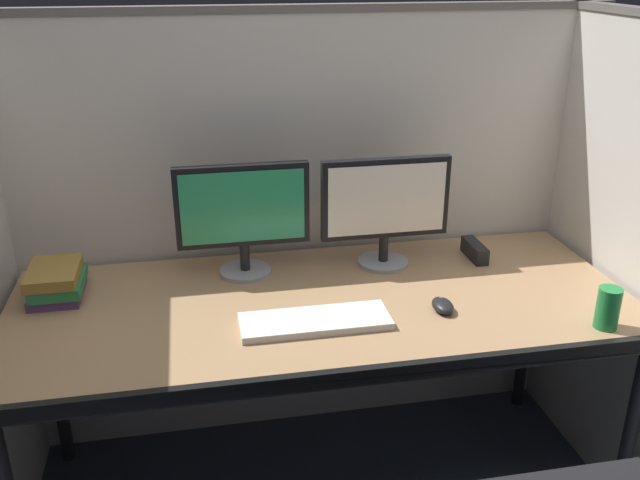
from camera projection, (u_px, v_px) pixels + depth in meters
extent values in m
cube|color=beige|center=(299.00, 236.00, 2.49)|extent=(2.20, 0.05, 1.55)
cube|color=#605B56|center=(297.00, 8.00, 2.19)|extent=(2.21, 0.06, 0.02)
cube|color=beige|center=(637.00, 277.00, 2.17)|extent=(0.05, 1.40, 1.55)
cube|color=#997551|center=(323.00, 306.00, 2.11)|extent=(1.90, 0.80, 0.04)
cube|color=black|center=(352.00, 377.00, 1.76)|extent=(1.90, 0.02, 0.05)
cylinder|color=black|center=(629.00, 438.00, 2.10)|extent=(0.04, 0.04, 0.70)
cylinder|color=black|center=(55.00, 377.00, 2.41)|extent=(0.04, 0.04, 0.70)
cylinder|color=black|center=(527.00, 329.00, 2.72)|extent=(0.04, 0.04, 0.70)
cylinder|color=gray|center=(245.00, 271.00, 2.28)|extent=(0.17, 0.17, 0.01)
cylinder|color=black|center=(245.00, 257.00, 2.26)|extent=(0.03, 0.03, 0.09)
cube|color=black|center=(242.00, 205.00, 2.19)|extent=(0.43, 0.03, 0.27)
cube|color=#268C59|center=(243.00, 207.00, 2.18)|extent=(0.39, 0.01, 0.23)
cylinder|color=gray|center=(383.00, 262.00, 2.35)|extent=(0.17, 0.17, 0.01)
cylinder|color=black|center=(384.00, 248.00, 2.33)|extent=(0.03, 0.03, 0.09)
cube|color=black|center=(385.00, 198.00, 2.26)|extent=(0.43, 0.03, 0.27)
cube|color=silver|center=(387.00, 200.00, 2.24)|extent=(0.39, 0.01, 0.23)
cube|color=silver|center=(315.00, 321.00, 1.96)|extent=(0.43, 0.15, 0.02)
ellipsoid|color=black|center=(443.00, 306.00, 2.04)|extent=(0.06, 0.10, 0.03)
cylinder|color=#59595B|center=(441.00, 299.00, 2.05)|extent=(0.01, 0.01, 0.01)
cylinder|color=#197233|center=(608.00, 308.00, 1.93)|extent=(0.07, 0.07, 0.12)
cube|color=black|center=(475.00, 250.00, 2.39)|extent=(0.04, 0.15, 0.06)
cube|color=#4C3366|center=(58.00, 292.00, 2.13)|extent=(0.15, 0.21, 0.03)
cube|color=#26723F|center=(58.00, 283.00, 2.11)|extent=(0.15, 0.21, 0.04)
cube|color=olive|center=(53.00, 273.00, 2.09)|extent=(0.15, 0.21, 0.03)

